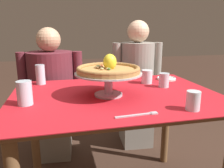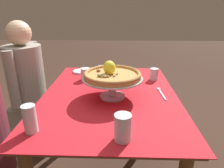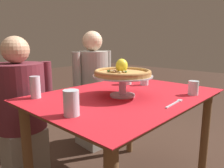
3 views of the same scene
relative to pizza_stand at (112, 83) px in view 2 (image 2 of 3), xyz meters
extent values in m
cylinder|color=brown|center=(0.57, -0.34, -0.49)|extent=(0.06, 0.06, 0.72)
cylinder|color=brown|center=(0.57, 0.38, -0.49)|extent=(0.06, 0.06, 0.72)
cube|color=brown|center=(0.05, 0.02, -0.12)|extent=(1.17, 0.84, 0.02)
cube|color=red|center=(0.05, 0.02, -0.10)|extent=(1.21, 0.88, 0.00)
cylinder|color=#B7B7C1|center=(0.00, 0.00, -0.09)|extent=(0.16, 0.16, 0.01)
cylinder|color=#B7B7C1|center=(0.00, 0.00, -0.03)|extent=(0.05, 0.05, 0.11)
cylinder|color=#B7B7C1|center=(0.00, 0.00, 0.03)|extent=(0.38, 0.38, 0.01)
cylinder|color=#BC8447|center=(0.00, 0.00, 0.04)|extent=(0.36, 0.36, 0.02)
torus|color=#A6743E|center=(0.00, 0.00, 0.06)|extent=(0.36, 0.36, 0.02)
ellipsoid|color=#996B42|center=(-0.03, 0.04, 0.06)|extent=(0.03, 0.03, 0.02)
ellipsoid|color=#996B42|center=(-0.05, 0.03, 0.06)|extent=(0.02, 0.03, 0.01)
ellipsoid|color=#4C7533|center=(0.00, -0.02, 0.06)|extent=(0.02, 0.03, 0.01)
ellipsoid|color=tan|center=(-0.04, -0.01, 0.06)|extent=(0.03, 0.02, 0.01)
ellipsoid|color=tan|center=(-0.06, 0.04, 0.06)|extent=(0.04, 0.04, 0.02)
ellipsoid|color=#996B42|center=(0.06, 0.09, 0.06)|extent=(0.03, 0.03, 0.02)
ellipsoid|color=#4C7533|center=(-0.05, 0.08, 0.06)|extent=(0.03, 0.03, 0.01)
ellipsoid|color=beige|center=(-0.01, -0.02, 0.06)|extent=(0.03, 0.03, 0.01)
ellipsoid|color=#C63D28|center=(-0.02, 0.08, 0.06)|extent=(0.02, 0.02, 0.01)
ellipsoid|color=yellow|center=(0.01, 0.01, 0.09)|extent=(0.08, 0.08, 0.09)
cylinder|color=white|center=(0.32, 0.22, -0.05)|extent=(0.08, 0.08, 0.09)
cylinder|color=silver|center=(0.32, 0.22, -0.08)|extent=(0.07, 0.07, 0.04)
cylinder|color=silver|center=(0.34, -0.32, -0.05)|extent=(0.07, 0.07, 0.09)
cylinder|color=silver|center=(0.34, -0.32, -0.07)|extent=(0.06, 0.06, 0.05)
cylinder|color=silver|center=(-0.44, -0.06, -0.04)|extent=(0.08, 0.08, 0.12)
cylinder|color=silver|center=(-0.44, -0.06, -0.06)|extent=(0.07, 0.07, 0.09)
cylinder|color=silver|center=(0.39, 0.10, -0.05)|extent=(0.07, 0.07, 0.09)
cylinder|color=silver|center=(0.39, 0.10, -0.07)|extent=(0.06, 0.06, 0.06)
cylinder|color=silver|center=(-0.40, 0.36, -0.03)|extent=(0.06, 0.06, 0.14)
cylinder|color=silver|center=(-0.40, 0.36, -0.05)|extent=(0.05, 0.05, 0.09)
cylinder|color=silver|center=(0.51, 0.30, -0.09)|extent=(0.14, 0.14, 0.01)
torus|color=white|center=(0.51, 0.30, -0.09)|extent=(0.14, 0.14, 0.01)
cube|color=#B7B7C1|center=(0.04, -0.33, -0.10)|extent=(0.17, 0.02, 0.01)
cube|color=#B7B7C1|center=(0.14, -0.32, -0.10)|extent=(0.03, 0.03, 0.01)
cube|color=gray|center=(0.44, 0.77, -0.62)|extent=(0.31, 0.34, 0.46)
cylinder|color=gray|center=(0.44, 0.77, -0.12)|extent=(0.34, 0.34, 0.54)
sphere|color=beige|center=(0.44, 0.77, 0.25)|extent=(0.20, 0.20, 0.20)
cylinder|color=gray|center=(0.25, 0.78, -0.08)|extent=(0.08, 0.08, 0.46)
cylinder|color=gray|center=(0.64, 0.75, -0.08)|extent=(0.08, 0.08, 0.46)
camera|label=1|loc=(-0.26, -1.20, 0.28)|focal=35.79mm
camera|label=2|loc=(-1.19, -0.04, 0.45)|focal=32.49mm
camera|label=3|loc=(-1.03, -0.85, 0.25)|focal=34.47mm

